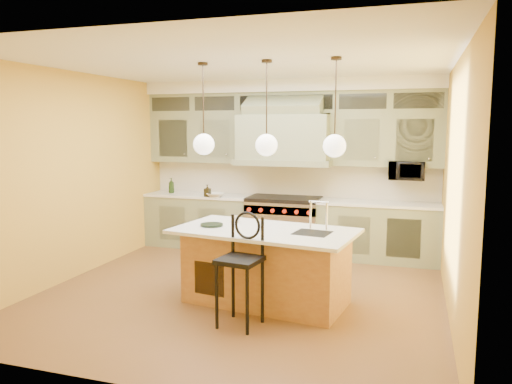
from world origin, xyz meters
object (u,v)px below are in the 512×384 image
(range, at_px, (284,225))
(counter_stool, at_px, (241,262))
(kitchen_island, at_px, (266,265))
(microwave, at_px, (407,171))

(range, relative_size, counter_stool, 0.98)
(range, height_order, kitchen_island, kitchen_island)
(kitchen_island, relative_size, counter_stool, 1.85)
(kitchen_island, bearing_deg, range, 107.43)
(counter_stool, bearing_deg, range, 104.51)
(kitchen_island, xyz_separation_m, microwave, (1.55, 2.50, 0.98))
(kitchen_island, bearing_deg, microwave, 66.15)
(counter_stool, bearing_deg, microwave, 71.85)
(counter_stool, height_order, microwave, microwave)
(microwave, bearing_deg, kitchen_island, -121.69)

